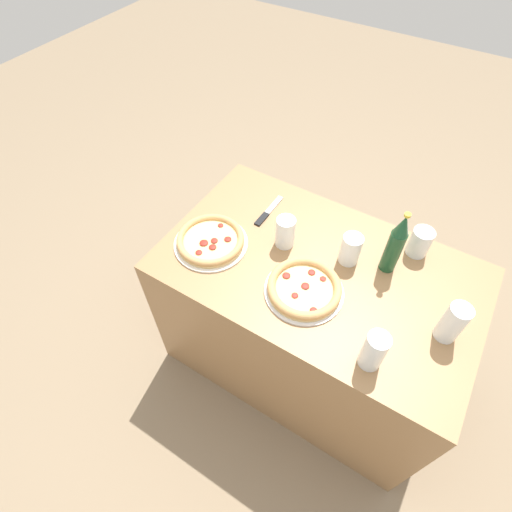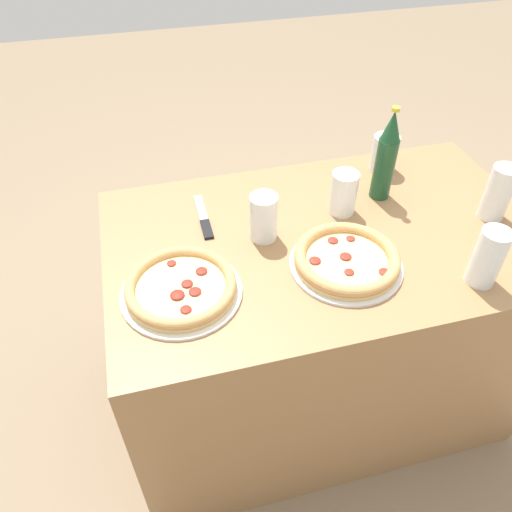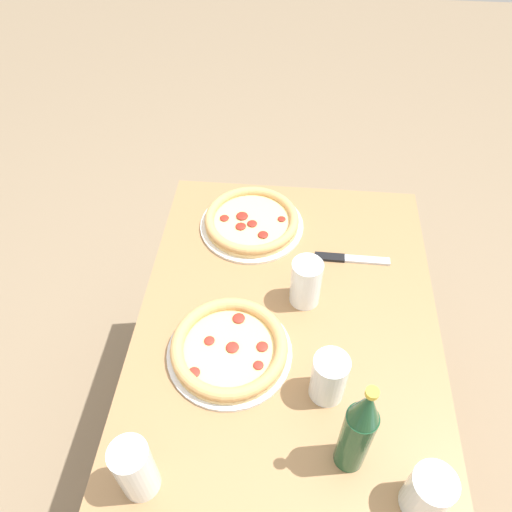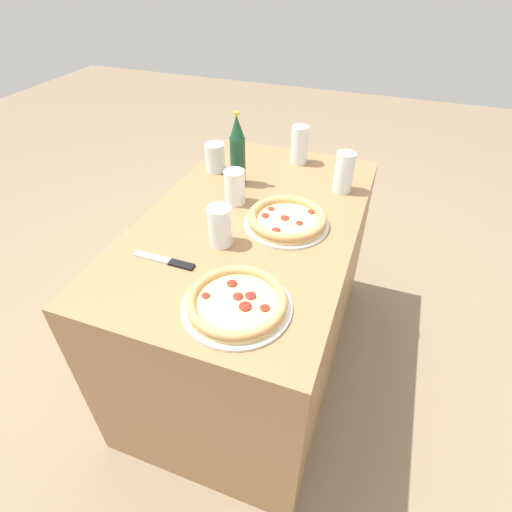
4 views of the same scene
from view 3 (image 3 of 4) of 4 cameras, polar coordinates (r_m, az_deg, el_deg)
ground_plane at (r=1.78m, az=2.27°, el=-23.40°), size 8.00×8.00×0.00m
table at (r=1.44m, az=2.72°, el=-18.82°), size 1.16×0.70×0.72m
pizza_pepperoni at (r=1.11m, az=-3.09°, el=-10.62°), size 0.28×0.28×0.04m
pizza_salami at (r=1.36m, az=-0.49°, el=3.99°), size 0.28×0.28×0.04m
glass_water at (r=1.04m, az=8.29°, el=-13.76°), size 0.07×0.07×0.12m
glass_red_wine at (r=1.17m, az=5.70°, el=-3.25°), size 0.07×0.07×0.13m
glass_mango_juice at (r=0.97m, az=-13.56°, el=-22.74°), size 0.07×0.07×0.15m
glass_iced_tea at (r=1.00m, az=18.97°, el=-24.31°), size 0.08×0.08×0.11m
beer_bottle at (r=0.92m, az=11.61°, el=-18.92°), size 0.06×0.06×0.27m
knife at (r=1.31m, az=10.51°, el=-0.30°), size 0.03×0.19×0.01m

